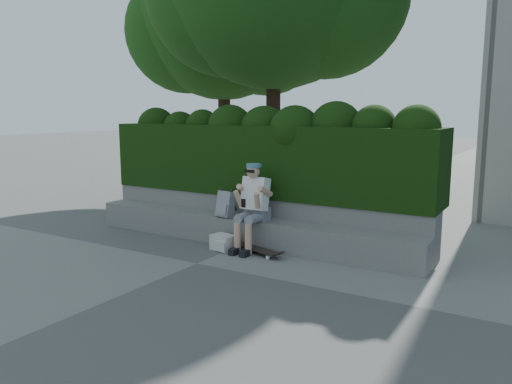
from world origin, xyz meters
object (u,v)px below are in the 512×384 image
Objects in this scene: backpack_plaid at (226,204)px; backpack_ground at (223,242)px; skateboard at (259,250)px; person at (253,203)px.

backpack_ground is at bearing -50.40° from backpack_plaid.
skateboard is 1.03m from backpack_plaid.
person is at bearing 46.01° from backpack_ground.
person reaches higher than backpack_plaid.
backpack_ground is (-0.39, -0.27, -0.63)m from person.
backpack_ground is at bearing -156.71° from skateboard.
person is 3.66× the size of backpack_ground.
person is at bearing 3.03° from backpack_plaid.
backpack_plaid reaches higher than skateboard.
skateboard is at bearing 18.94° from backpack_ground.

